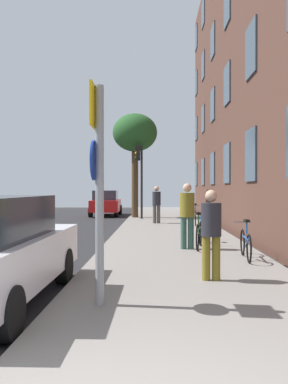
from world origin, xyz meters
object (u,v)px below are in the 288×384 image
object	(u,v)px
pedestrian_2	(157,202)
car_1	(106,203)
bicycle_3	(195,217)
bicycle_0	(246,243)
pedestrian_0	(211,229)
traffic_light	(140,168)
sign_post	(98,175)
bicycle_1	(199,234)
tree_near	(135,135)
pedestrian_1	(187,211)
bicycle_2	(202,230)

from	to	relation	value
pedestrian_2	car_1	world-z (taller)	pedestrian_2
bicycle_3	bicycle_0	bearing A→B (deg)	-88.23
pedestrian_0	traffic_light	bearing A→B (deg)	96.87
sign_post	traffic_light	bearing A→B (deg)	90.04
bicycle_1	traffic_light	bearing A→B (deg)	100.38
bicycle_3	car_1	distance (m)	9.22
tree_near	car_1	world-z (taller)	tree_near
pedestrian_1	tree_near	bearing A→B (deg)	99.23
pedestrian_0	pedestrian_1	bearing A→B (deg)	91.89
bicycle_2	bicycle_3	bearing A→B (deg)	86.27
bicycle_1	car_1	distance (m)	15.61
traffic_light	tree_near	world-z (taller)	tree_near
bicycle_2	bicycle_3	world-z (taller)	bicycle_3
tree_near	pedestrian_0	world-z (taller)	tree_near
tree_near	pedestrian_0	bearing A→B (deg)	-82.49
tree_near	pedestrian_0	size ratio (longest dim) A/B	3.67
bicycle_1	bicycle_2	world-z (taller)	bicycle_1
pedestrian_0	pedestrian_1	xyz separation A→B (m)	(-0.13, 3.80, 0.09)
sign_post	car_1	world-z (taller)	sign_post
bicycle_1	pedestrian_0	bearing A→B (deg)	-93.03
pedestrian_0	car_1	world-z (taller)	pedestrian_0
bicycle_0	pedestrian_0	size ratio (longest dim) A/B	1.07
sign_post	tree_near	size ratio (longest dim) A/B	0.52
pedestrian_1	pedestrian_2	world-z (taller)	pedestrian_1
sign_post	pedestrian_2	xyz separation A→B (m)	(0.88, 13.68, -0.82)
bicycle_0	pedestrian_1	size ratio (longest dim) A/B	0.97
tree_near	pedestrian_0	xyz separation A→B (m)	(2.12, -16.09, -3.78)
bicycle_2	pedestrian_0	distance (m)	5.43
bicycle_1	bicycle_2	bearing A→B (deg)	80.76
sign_post	bicycle_3	world-z (taller)	sign_post
bicycle_2	car_1	size ratio (longest dim) A/B	0.34
tree_near	bicycle_3	world-z (taller)	tree_near
bicycle_1	bicycle_3	world-z (taller)	bicycle_1
pedestrian_1	bicycle_1	bearing A→B (deg)	26.57
sign_post	bicycle_1	xyz separation A→B (m)	(2.00, 5.56, -1.42)
sign_post	bicycle_3	bearing A→B (deg)	78.45
bicycle_1	pedestrian_2	bearing A→B (deg)	97.89
pedestrian_0	bicycle_2	bearing A→B (deg)	85.33
car_1	bicycle_2	bearing A→B (deg)	-71.48
sign_post	tree_near	world-z (taller)	tree_near
bicycle_2	pedestrian_1	world-z (taller)	pedestrian_1
pedestrian_2	car_1	xyz separation A→B (m)	(-3.20, 6.88, -0.27)
bicycle_0	car_1	xyz separation A→B (m)	(-5.21, 16.74, 0.36)
pedestrian_2	pedestrian_0	bearing A→B (deg)	-85.67
pedestrian_1	bicycle_3	bearing A→B (deg)	82.71
tree_near	bicycle_2	world-z (taller)	tree_near
bicycle_1	car_1	world-z (taller)	car_1
traffic_light	bicycle_2	xyz separation A→B (m)	(2.24, -9.58, -2.37)
pedestrian_0	pedestrian_1	size ratio (longest dim) A/B	0.91
bicycle_1	pedestrian_1	size ratio (longest dim) A/B	0.96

